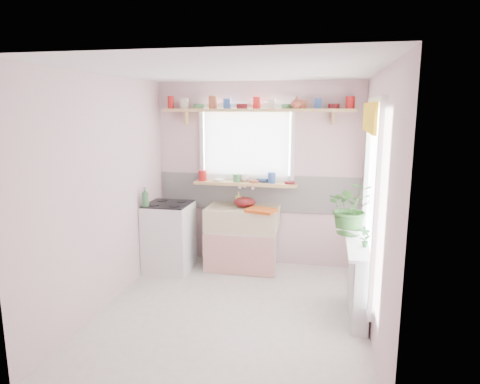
# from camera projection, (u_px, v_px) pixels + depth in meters

# --- Properties ---
(room) EXTENTS (3.20, 3.20, 3.20)m
(room) POSITION_uv_depth(u_px,v_px,m) (303.00, 176.00, 4.99)
(room) COLOR silver
(room) RESTS_ON ground
(sink_unit) EXTENTS (0.95, 0.65, 1.11)m
(sink_unit) POSITION_uv_depth(u_px,v_px,m) (243.00, 238.00, 5.75)
(sink_unit) COLOR white
(sink_unit) RESTS_ON ground
(cooker) EXTENTS (0.58, 0.58, 0.93)m
(cooker) POSITION_uv_depth(u_px,v_px,m) (169.00, 237.00, 5.70)
(cooker) COLOR white
(cooker) RESTS_ON ground
(radiator_ledge) EXTENTS (0.22, 0.95, 0.78)m
(radiator_ledge) POSITION_uv_depth(u_px,v_px,m) (359.00, 280.00, 4.42)
(radiator_ledge) COLOR white
(radiator_ledge) RESTS_ON ground
(windowsill) EXTENTS (1.40, 0.22, 0.04)m
(windowsill) POSITION_uv_depth(u_px,v_px,m) (245.00, 184.00, 5.80)
(windowsill) COLOR #D9B46F
(windowsill) RESTS_ON room
(pine_shelf) EXTENTS (2.52, 0.24, 0.04)m
(pine_shelf) POSITION_uv_depth(u_px,v_px,m) (257.00, 110.00, 5.57)
(pine_shelf) COLOR #D9B46F
(pine_shelf) RESTS_ON room
(shelf_crockery) EXTENTS (2.47, 0.11, 0.12)m
(shelf_crockery) POSITION_uv_depth(u_px,v_px,m) (255.00, 104.00, 5.56)
(shelf_crockery) COLOR red
(shelf_crockery) RESTS_ON pine_shelf
(sill_crockery) EXTENTS (1.35, 0.11, 0.12)m
(sill_crockery) POSITION_uv_depth(u_px,v_px,m) (242.00, 178.00, 5.79)
(sill_crockery) COLOR red
(sill_crockery) RESTS_ON windowsill
(dish_tray) EXTENTS (0.42, 0.36, 0.04)m
(dish_tray) POSITION_uv_depth(u_px,v_px,m) (261.00, 210.00, 5.43)
(dish_tray) COLOR #CB4F12
(dish_tray) RESTS_ON sink_unit
(colander) EXTENTS (0.33, 0.33, 0.13)m
(colander) POSITION_uv_depth(u_px,v_px,m) (245.00, 202.00, 5.69)
(colander) COLOR #580F11
(colander) RESTS_ON sink_unit
(jade_plant) EXTENTS (0.62, 0.56, 0.60)m
(jade_plant) POSITION_uv_depth(u_px,v_px,m) (351.00, 207.00, 4.69)
(jade_plant) COLOR #316227
(jade_plant) RESTS_ON radiator_ledge
(fruit_bowl) EXTENTS (0.41, 0.41, 0.08)m
(fruit_bowl) POSITION_uv_depth(u_px,v_px,m) (350.00, 230.00, 4.74)
(fruit_bowl) COLOR silver
(fruit_bowl) RESTS_ON radiator_ledge
(herb_pot) EXTENTS (0.12, 0.10, 0.20)m
(herb_pot) POSITION_uv_depth(u_px,v_px,m) (365.00, 238.00, 4.27)
(herb_pot) COLOR #2A6A2D
(herb_pot) RESTS_ON radiator_ledge
(soap_bottle_sink) EXTENTS (0.11, 0.11, 0.19)m
(soap_bottle_sink) POSITION_uv_depth(u_px,v_px,m) (239.00, 199.00, 5.77)
(soap_bottle_sink) COLOR #CCC55A
(soap_bottle_sink) RESTS_ON sink_unit
(sill_cup) EXTENTS (0.16, 0.16, 0.11)m
(sill_cup) POSITION_uv_depth(u_px,v_px,m) (244.00, 177.00, 5.85)
(sill_cup) COLOR white
(sill_cup) RESTS_ON windowsill
(sill_bowl) EXTENTS (0.23, 0.23, 0.06)m
(sill_bowl) POSITION_uv_depth(u_px,v_px,m) (263.00, 180.00, 5.80)
(sill_bowl) COLOR #2D4795
(sill_bowl) RESTS_ON windowsill
(shelf_vase) EXTENTS (0.15, 0.15, 0.15)m
(shelf_vase) POSITION_uv_depth(u_px,v_px,m) (296.00, 102.00, 5.39)
(shelf_vase) COLOR #A24631
(shelf_vase) RESTS_ON pine_shelf
(cooker_bottle) EXTENTS (0.12, 0.12, 0.25)m
(cooker_bottle) POSITION_uv_depth(u_px,v_px,m) (145.00, 197.00, 5.42)
(cooker_bottle) COLOR #38703D
(cooker_bottle) RESTS_ON cooker
(fruit) EXTENTS (0.20, 0.14, 0.10)m
(fruit) POSITION_uv_depth(u_px,v_px,m) (351.00, 225.00, 4.74)
(fruit) COLOR orange
(fruit) RESTS_ON fruit_bowl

